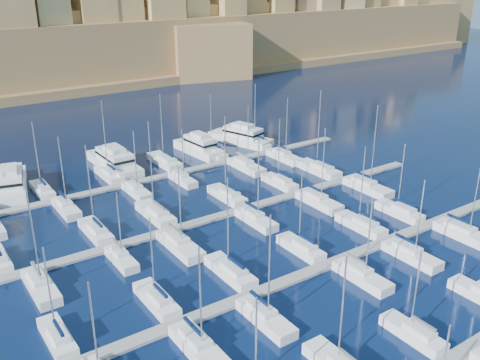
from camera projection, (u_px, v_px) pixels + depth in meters
ground at (272, 235)px, 84.07m from camera, size 600.00×600.00×0.00m
pontoon_near at (463, 353)px, 57.96m from camera, size 84.00×2.00×0.40m
pontoon_mid_near at (324, 266)px, 74.80m from camera, size 84.00×2.00×0.40m
pontoon_mid_far at (236, 211)px, 91.65m from camera, size 84.00×2.00×0.40m
pontoon_far at (176, 173)px, 108.49m from camera, size 84.00×2.00×0.40m
sailboat_3 at (414, 333)px, 60.26m from camera, size 2.38×7.92×11.31m
sailboat_12 at (58, 338)px, 59.59m from camera, size 2.40×8.00×12.22m
sailboat_13 at (157, 300)px, 66.33m from camera, size 2.58×8.62×12.15m
sailboat_14 at (231, 271)px, 72.47m from camera, size 2.79×9.29×14.60m
sailboat_15 at (301, 248)px, 78.61m from camera, size 2.55×8.50×13.08m
sailboat_16 at (361, 225)px, 85.59m from camera, size 2.74×9.12×14.09m
sailboat_17 at (400, 212)px, 90.23m from camera, size 2.62×8.75×12.90m
sailboat_19 at (199, 348)px, 57.94m from camera, size 2.83×9.43×13.80m
sailboat_20 at (265, 317)px, 62.95m from camera, size 2.67×8.89×14.68m
sailboat_21 at (362, 276)px, 71.44m from camera, size 2.67×8.90×12.52m
sailboat_22 at (411, 255)px, 76.68m from camera, size 2.71×9.02×12.79m
sailboat_23 at (465, 234)px, 82.56m from camera, size 3.04×10.12×16.33m
sailboat_25 at (96, 231)px, 83.55m from camera, size 2.72×9.06×15.03m
sailboat_26 at (156, 214)px, 89.42m from camera, size 2.99×9.97×16.85m
sailboat_27 at (227, 195)px, 96.62m from camera, size 2.80×9.34×15.63m
sailboat_28 at (280, 182)px, 102.53m from camera, size 2.55×8.52×13.47m
sailboat_29 at (319, 169)px, 109.09m from camera, size 3.20×10.67×17.21m
sailboat_30 at (41, 286)px, 69.09m from camera, size 2.82×9.41×15.94m
sailboat_31 at (121, 258)px, 75.81m from camera, size 2.27×7.57×11.27m
sailboat_32 at (180, 245)px, 79.44m from camera, size 3.04×10.12×13.61m
sailboat_33 at (256, 219)px, 87.52m from camera, size 2.64×8.81×14.99m
sailboat_34 at (319, 201)px, 94.27m from camera, size 2.90×9.65×14.58m
sailboat_35 at (367, 187)px, 100.33m from camera, size 3.09×10.29×16.84m
sailboat_37 at (42, 190)px, 99.09m from camera, size 2.59×8.64×13.86m
sailboat_38 at (109, 174)px, 106.36m from camera, size 2.86×9.52×15.98m
sailboat_39 at (165, 161)px, 113.52m from camera, size 3.25×10.85×15.40m
sailboat_40 at (213, 153)px, 118.80m from camera, size 2.68×8.94×14.07m
sailboat_41 at (256, 144)px, 124.94m from camera, size 2.62×8.74×15.00m
sailboat_43 at (66, 208)px, 91.67m from camera, size 2.62×8.73×13.90m
sailboat_44 at (136, 191)px, 98.64m from camera, size 2.55×8.50×12.62m
sailboat_45 at (183, 179)px, 104.03m from camera, size 2.38×7.92×11.33m
sailboat_46 at (246, 166)px, 110.81m from camera, size 3.00×10.01×14.07m
sailboat_47 at (284, 157)px, 116.38m from camera, size 2.86×9.53×14.15m
motor_yacht_a at (11, 182)px, 99.79m from camera, size 8.92×17.57×5.25m
motor_yacht_b at (114, 161)px, 110.91m from camera, size 5.67×17.87×5.25m
motor_yacht_c at (199, 146)px, 119.76m from camera, size 5.43×14.49×5.25m
motor_yacht_d at (241, 136)px, 126.92m from camera, size 9.66×16.88×5.25m
fortified_city at (16, 38)px, 197.36m from camera, size 460.00×108.95×59.52m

